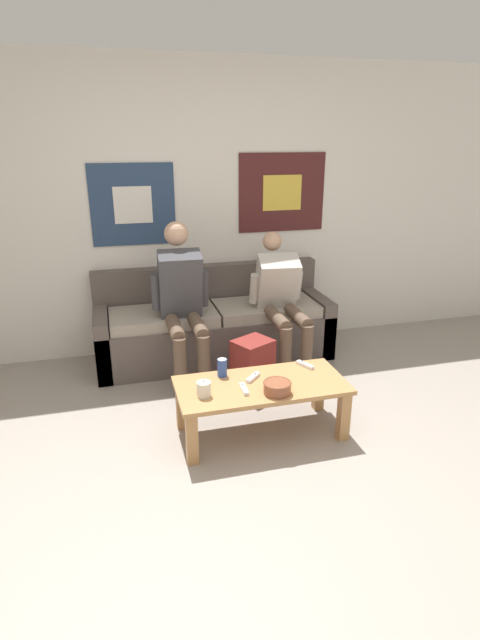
% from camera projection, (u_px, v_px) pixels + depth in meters
% --- Properties ---
extents(ground_plane, '(18.00, 18.00, 0.00)m').
position_uv_depth(ground_plane, '(284.00, 501.00, 2.77)').
color(ground_plane, gray).
extents(wall_back, '(10.00, 0.07, 2.55)m').
position_uv_depth(wall_back, '(199.00, 211.00, 4.46)').
color(wall_back, silver).
rests_on(wall_back, ground_plane).
extents(couch, '(2.08, 0.68, 0.80)m').
position_uv_depth(couch, '(214.00, 327.00, 4.51)').
color(couch, '#564C47').
rests_on(couch, ground_plane).
extents(coffee_table, '(1.13, 0.52, 0.38)m').
position_uv_depth(coffee_table, '(261.00, 392.00, 3.31)').
color(coffee_table, '#B27F4C').
rests_on(coffee_table, ground_plane).
extents(person_seated_adult, '(0.47, 0.86, 1.27)m').
position_uv_depth(person_seated_adult, '(182.00, 299.00, 3.98)').
color(person_seated_adult, brown).
rests_on(person_seated_adult, ground_plane).
extents(person_seated_teen, '(0.47, 0.93, 1.14)m').
position_uv_depth(person_seated_teen, '(281.00, 298.00, 4.21)').
color(person_seated_teen, brown).
rests_on(person_seated_teen, ground_plane).
extents(backpack, '(0.36, 0.35, 0.43)m').
position_uv_depth(backpack, '(254.00, 367.00, 3.92)').
color(backpack, maroon).
rests_on(backpack, ground_plane).
extents(ceramic_bowl, '(0.18, 0.18, 0.08)m').
position_uv_depth(ceramic_bowl, '(277.00, 387.00, 3.15)').
color(ceramic_bowl, brown).
rests_on(ceramic_bowl, coffee_table).
extents(pillar_candle, '(0.09, 0.09, 0.11)m').
position_uv_depth(pillar_candle, '(204.00, 389.00, 3.11)').
color(pillar_candle, silver).
rests_on(pillar_candle, coffee_table).
extents(drink_can_blue, '(0.07, 0.07, 0.12)m').
position_uv_depth(drink_can_blue, '(222.00, 367.00, 3.37)').
color(drink_can_blue, '#28479E').
rests_on(drink_can_blue, coffee_table).
extents(game_controller_near_left, '(0.13, 0.13, 0.03)m').
position_uv_depth(game_controller_near_left, '(253.00, 377.00, 3.34)').
color(game_controller_near_left, white).
rests_on(game_controller_near_left, coffee_table).
extents(game_controller_near_right, '(0.09, 0.14, 0.03)m').
position_uv_depth(game_controller_near_right, '(305.00, 365.00, 3.52)').
color(game_controller_near_right, white).
rests_on(game_controller_near_right, coffee_table).
extents(game_controller_far_center, '(0.04, 0.15, 0.03)m').
position_uv_depth(game_controller_far_center, '(244.00, 389.00, 3.19)').
color(game_controller_far_center, white).
rests_on(game_controller_far_center, coffee_table).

